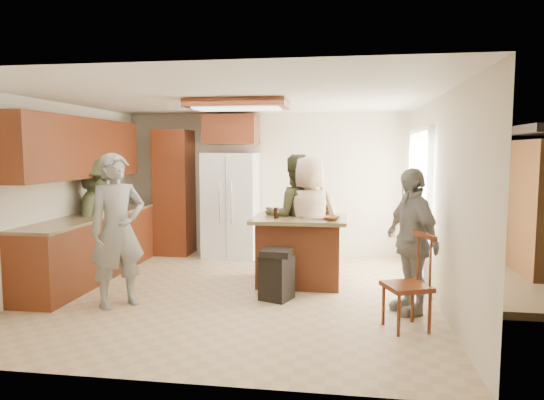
# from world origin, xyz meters

# --- Properties ---
(person_front_left) EXTENTS (0.81, 0.81, 1.81)m
(person_front_left) POSITION_xyz_m (-1.25, -0.73, 0.91)
(person_front_left) COLOR gray
(person_front_left) RESTS_ON ground
(person_behind_left) EXTENTS (0.98, 0.74, 1.79)m
(person_behind_left) POSITION_xyz_m (0.69, 0.82, 0.89)
(person_behind_left) COLOR #383B22
(person_behind_left) RESTS_ON ground
(person_behind_right) EXTENTS (0.87, 0.57, 1.78)m
(person_behind_right) POSITION_xyz_m (0.91, 0.68, 0.89)
(person_behind_right) COLOR tan
(person_behind_right) RESTS_ON ground
(person_side_right) EXTENTS (0.84, 1.08, 1.65)m
(person_side_right) POSITION_xyz_m (2.14, -0.46, 0.82)
(person_side_right) COLOR gray
(person_side_right) RESTS_ON ground
(person_counter) EXTENTS (0.88, 1.22, 1.72)m
(person_counter) POSITION_xyz_m (-2.21, 0.59, 0.86)
(person_counter) COLOR #384025
(person_counter) RESTS_ON ground
(left_cabinetry) EXTENTS (0.64, 3.00, 2.30)m
(left_cabinetry) POSITION_xyz_m (-2.24, 0.40, 0.96)
(left_cabinetry) COLOR maroon
(left_cabinetry) RESTS_ON ground
(back_wall_units) EXTENTS (1.80, 0.60, 2.45)m
(back_wall_units) POSITION_xyz_m (-1.33, 2.20, 1.38)
(back_wall_units) COLOR maroon
(back_wall_units) RESTS_ON ground
(refrigerator) EXTENTS (0.90, 0.76, 1.80)m
(refrigerator) POSITION_xyz_m (-0.55, 2.12, 0.90)
(refrigerator) COLOR white
(refrigerator) RESTS_ON ground
(kitchen_island) EXTENTS (1.28, 1.03, 0.93)m
(kitchen_island) POSITION_xyz_m (0.78, 0.56, 0.47)
(kitchen_island) COLOR brown
(kitchen_island) RESTS_ON ground
(island_items) EXTENTS (0.90, 0.69, 0.15)m
(island_items) POSITION_xyz_m (1.02, 0.49, 0.96)
(island_items) COLOR silver
(island_items) RESTS_ON kitchen_island
(trash_bin) EXTENTS (0.44, 0.44, 0.63)m
(trash_bin) POSITION_xyz_m (0.57, -0.22, 0.32)
(trash_bin) COLOR black
(trash_bin) RESTS_ON ground
(spindle_chair) EXTENTS (0.54, 0.54, 0.99)m
(spindle_chair) POSITION_xyz_m (2.05, -1.02, 0.45)
(spindle_chair) COLOR maroon
(spindle_chair) RESTS_ON ground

